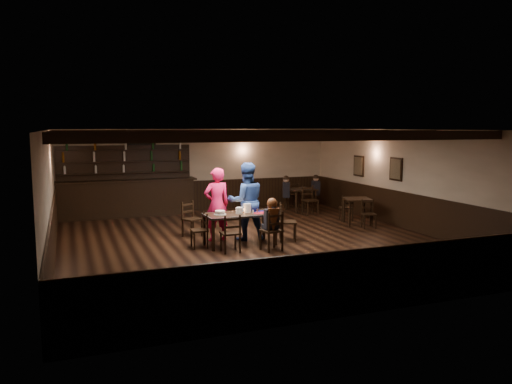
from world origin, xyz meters
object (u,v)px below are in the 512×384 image
object	(u,v)px
woman_pink	(217,204)
bar_counter	(127,193)
chair_near_left	(231,231)
man_blue	(246,201)
cake	(220,213)
dining_table	(240,217)
chair_near_right	(273,228)

from	to	relation	value
woman_pink	bar_counter	world-z (taller)	bar_counter
chair_near_left	woman_pink	distance (m)	1.35
man_blue	cake	world-z (taller)	man_blue
man_blue	bar_counter	xyz separation A→B (m)	(-2.37, 4.41, -0.23)
dining_table	woman_pink	bearing A→B (deg)	120.35
chair_near_left	cake	size ratio (longest dim) A/B	2.97
dining_table	cake	size ratio (longest dim) A/B	5.82
dining_table	chair_near_right	bearing A→B (deg)	-59.27
dining_table	woman_pink	distance (m)	0.77
cake	woman_pink	bearing A→B (deg)	80.35
chair_near_right	bar_counter	world-z (taller)	bar_counter
man_blue	woman_pink	bearing A→B (deg)	-6.80
dining_table	cake	bearing A→B (deg)	176.29
bar_counter	cake	bearing A→B (deg)	-72.12
woman_pink	bar_counter	xyz separation A→B (m)	(-1.67, 4.25, -0.17)
chair_near_left	bar_counter	size ratio (longest dim) A/B	0.20
cake	man_blue	bearing A→B (deg)	28.83
man_blue	bar_counter	bearing A→B (deg)	-55.60
woman_pink	cake	size ratio (longest dim) A/B	6.20
chair_near_left	woman_pink	xyz separation A→B (m)	(0.05, 1.29, 0.39)
chair_near_right	woman_pink	size ratio (longest dim) A/B	0.51
woman_pink	man_blue	distance (m)	0.72
chair_near_right	chair_near_left	bearing A→B (deg)	168.44
man_blue	cake	distance (m)	0.94
bar_counter	chair_near_left	bearing A→B (deg)	-73.72
woman_pink	man_blue	world-z (taller)	man_blue
chair_near_left	chair_near_right	size ratio (longest dim) A/B	0.94
chair_near_left	woman_pink	bearing A→B (deg)	87.79
dining_table	bar_counter	distance (m)	5.29
chair_near_right	woman_pink	bearing A→B (deg)	120.57
bar_counter	man_blue	bearing A→B (deg)	-61.72
chair_near_right	man_blue	world-z (taller)	man_blue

